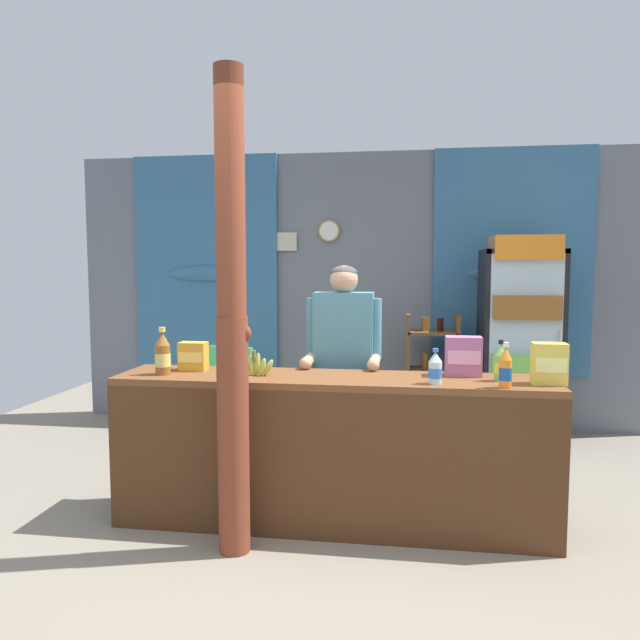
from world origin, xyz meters
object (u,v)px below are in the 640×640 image
at_px(snack_box_wafer, 463,356).
at_px(stall_counter, 330,439).
at_px(soda_bottle_water, 435,369).
at_px(soda_bottle_orange_soda, 505,369).
at_px(soda_bottle_iced_tea, 163,355).
at_px(soda_bottle_lime_soda, 500,364).
at_px(drink_fridge, 520,333).
at_px(snack_box_choco_powder, 193,356).
at_px(timber_post, 232,327).
at_px(bottle_shelf_rack, 432,373).
at_px(plastic_lawn_chair, 224,390).
at_px(banana_bunch, 253,366).
at_px(shopkeeper, 344,352).
at_px(snack_box_instant_noodle, 549,364).

bearing_deg(snack_box_wafer, stall_counter, -162.46).
xyz_separation_m(soda_bottle_water, soda_bottle_orange_soda, (0.37, -0.06, 0.02)).
bearing_deg(soda_bottle_iced_tea, soda_bottle_lime_soda, 2.50).
relative_size(drink_fridge, soda_bottle_iced_tea, 6.27).
bearing_deg(soda_bottle_iced_tea, drink_fridge, 37.41).
bearing_deg(drink_fridge, snack_box_wafer, -110.90).
relative_size(soda_bottle_orange_soda, snack_box_choco_powder, 1.39).
xyz_separation_m(stall_counter, soda_bottle_water, (0.60, -0.04, 0.44)).
height_order(timber_post, drink_fridge, timber_post).
relative_size(drink_fridge, soda_bottle_orange_soda, 7.28).
bearing_deg(drink_fridge, snack_box_choco_powder, -143.67).
xyz_separation_m(bottle_shelf_rack, plastic_lawn_chair, (-1.81, -0.53, -0.10)).
height_order(plastic_lawn_chair, soda_bottle_iced_tea, soda_bottle_iced_tea).
height_order(drink_fridge, banana_bunch, drink_fridge).
bearing_deg(drink_fridge, soda_bottle_lime_soda, -103.56).
bearing_deg(shopkeeper, soda_bottle_lime_soda, -26.59).
bearing_deg(soda_bottle_lime_soda, snack_box_wafer, 144.39).
bearing_deg(snack_box_instant_noodle, shopkeeper, 155.97).
xyz_separation_m(drink_fridge, snack_box_wafer, (-0.63, -1.64, 0.04)).
xyz_separation_m(shopkeeper, snack_box_choco_powder, (-0.92, -0.40, 0.01)).
distance_m(stall_counter, drink_fridge, 2.39).
bearing_deg(snack_box_choco_powder, snack_box_wafer, 2.03).
relative_size(timber_post, bottle_shelf_rack, 2.29).
height_order(stall_counter, soda_bottle_orange_soda, soda_bottle_orange_soda).
relative_size(drink_fridge, snack_box_instant_noodle, 7.82).
distance_m(soda_bottle_iced_tea, soda_bottle_lime_soda, 2.01).
distance_m(plastic_lawn_chair, soda_bottle_lime_soda, 2.61).
xyz_separation_m(bottle_shelf_rack, soda_bottle_water, (-0.07, -2.12, 0.40)).
xyz_separation_m(stall_counter, soda_bottle_lime_soda, (0.98, 0.11, 0.46)).
height_order(stall_counter, bottle_shelf_rack, bottle_shelf_rack).
height_order(soda_bottle_water, snack_box_choco_powder, soda_bottle_water).
relative_size(shopkeeper, snack_box_choco_powder, 8.77).
relative_size(plastic_lawn_chair, soda_bottle_lime_soda, 3.60).
bearing_deg(bottle_shelf_rack, drink_fridge, -14.82).
distance_m(drink_fridge, snack_box_wafer, 1.75).
distance_m(plastic_lawn_chair, soda_bottle_orange_soda, 2.73).
xyz_separation_m(stall_counter, bottle_shelf_rack, (0.67, 2.08, 0.04)).
distance_m(drink_fridge, soda_bottle_orange_soda, 2.03).
xyz_separation_m(shopkeeper, soda_bottle_iced_tea, (-1.05, -0.57, 0.05)).
distance_m(plastic_lawn_chair, snack_box_choco_powder, 1.47).
relative_size(timber_post, soda_bottle_lime_soda, 10.93).
relative_size(plastic_lawn_chair, soda_bottle_orange_soda, 3.43).
bearing_deg(drink_fridge, plastic_lawn_chair, -172.50).
height_order(stall_counter, plastic_lawn_chair, stall_counter).
distance_m(shopkeeper, snack_box_choco_powder, 1.00).
relative_size(soda_bottle_water, snack_box_choco_powder, 1.12).
relative_size(soda_bottle_iced_tea, snack_box_instant_noodle, 1.25).
height_order(stall_counter, drink_fridge, drink_fridge).
xyz_separation_m(drink_fridge, snack_box_instant_noodle, (-0.17, -1.84, 0.03)).
bearing_deg(snack_box_instant_noodle, soda_bottle_water, -172.69).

